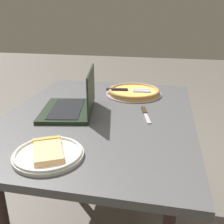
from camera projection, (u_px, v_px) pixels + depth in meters
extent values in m
cube|color=#4D4D4F|center=(99.00, 117.00, 1.31)|extent=(1.21, 0.92, 0.03)
cylinder|color=#372522|center=(63.00, 141.00, 1.85)|extent=(0.05, 0.05, 0.70)
cylinder|color=#372522|center=(2.00, 215.00, 1.18)|extent=(0.05, 0.05, 0.70)
cylinder|color=#372522|center=(168.00, 151.00, 1.71)|extent=(0.05, 0.05, 0.70)
cube|color=black|center=(67.00, 110.00, 1.32)|extent=(0.37, 0.30, 0.02)
cube|color=black|center=(67.00, 108.00, 1.32)|extent=(0.32, 0.20, 0.00)
cube|color=black|center=(91.00, 90.00, 1.28)|extent=(0.33, 0.07, 0.20)
cube|color=#92ADEB|center=(90.00, 90.00, 1.28)|extent=(0.30, 0.06, 0.17)
cylinder|color=white|center=(49.00, 155.00, 0.92)|extent=(0.25, 0.25, 0.01)
torus|color=silver|center=(48.00, 153.00, 0.92)|extent=(0.24, 0.24, 0.01)
cube|color=#F0B77F|center=(48.00, 151.00, 0.91)|extent=(0.19, 0.16, 0.02)
cube|color=gold|center=(47.00, 141.00, 0.98)|extent=(0.06, 0.10, 0.03)
cylinder|color=#9F97AE|center=(134.00, 94.00, 1.60)|extent=(0.34, 0.34, 0.01)
cylinder|color=#EABF54|center=(134.00, 92.00, 1.59)|extent=(0.31, 0.31, 0.02)
torus|color=#BE8549|center=(134.00, 91.00, 1.59)|extent=(0.31, 0.31, 0.02)
cube|color=#B1B0BE|center=(142.00, 90.00, 1.59)|extent=(0.08, 0.11, 0.00)
cube|color=black|center=(117.00, 89.00, 1.60)|extent=(0.04, 0.13, 0.01)
cube|color=#BDB2C7|center=(147.00, 117.00, 1.26)|extent=(0.16, 0.05, 0.00)
cube|color=#2D2511|center=(144.00, 110.00, 1.34)|extent=(0.09, 0.04, 0.01)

